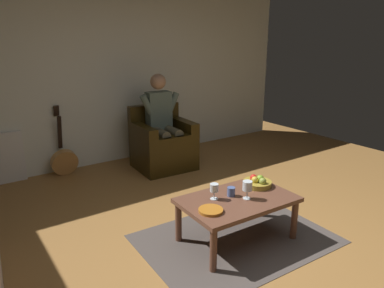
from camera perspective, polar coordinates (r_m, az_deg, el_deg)
ground_plane at (r=3.32m, az=11.66°, el=-17.18°), size 7.57×7.57×0.00m
wall_back at (r=5.47m, az=-12.64°, el=10.56°), size 6.29×0.06×2.58m
rug at (r=3.54m, az=6.94°, el=-14.59°), size 1.77×1.31×0.01m
armchair at (r=5.20m, az=-4.65°, el=-0.15°), size 0.81×0.75×0.88m
person_seated at (r=5.08m, az=-4.62°, el=3.97°), size 0.61×0.59×1.33m
coffee_table at (r=3.36m, az=7.16°, el=-9.30°), size 1.05×0.68×0.42m
guitar at (r=5.24m, az=-19.50°, el=-2.33°), size 0.36×0.25×0.95m
wine_glass_near at (r=3.29m, az=8.71°, el=-6.68°), size 0.09×0.09×0.17m
wine_glass_far at (r=3.26m, az=3.51°, el=-7.05°), size 0.08×0.08×0.15m
fruit_bowl at (r=3.61m, az=10.26°, el=-5.97°), size 0.28×0.28×0.11m
decorative_dish at (r=3.07m, az=2.97°, el=-10.40°), size 0.21×0.21×0.02m
candle_jar at (r=3.36m, az=6.18°, el=-7.47°), size 0.07×0.07×0.08m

